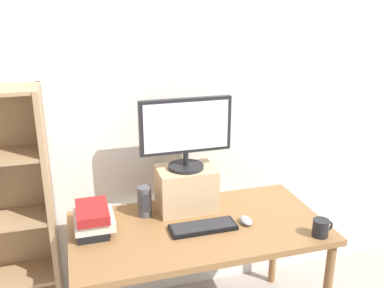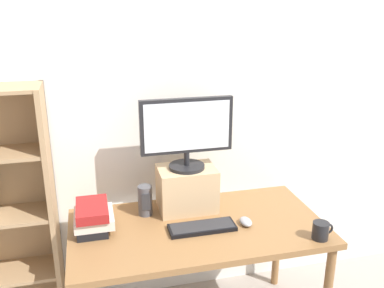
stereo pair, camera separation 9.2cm
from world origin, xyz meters
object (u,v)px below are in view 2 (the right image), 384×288
object	(u,v)px
riser_box	(187,188)
coffee_mug	(321,231)
desk	(198,237)
computer_mouse	(246,222)
computer_monitor	(187,131)
book_stack	(93,217)
keyboard	(202,227)
desk_speaker	(145,201)

from	to	relation	value
riser_box	coffee_mug	distance (m)	0.79
desk	computer_mouse	xyz separation A→B (m)	(0.26, -0.06, 0.09)
riser_box	desk	bearing A→B (deg)	-86.68
desk	computer_monitor	distance (m)	0.60
desk	book_stack	bearing A→B (deg)	171.10
desk	computer_mouse	size ratio (longest dim) A/B	13.61
desk	keyboard	bearing A→B (deg)	-76.74
computer_mouse	book_stack	bearing A→B (deg)	170.04
riser_box	keyboard	distance (m)	0.29
riser_box	desk_speaker	xyz separation A→B (m)	(-0.25, -0.02, -0.04)
coffee_mug	riser_box	bearing A→B (deg)	140.30
book_stack	coffee_mug	bearing A→B (deg)	-18.12
computer_monitor	desk_speaker	xyz separation A→B (m)	(-0.25, -0.01, -0.40)
desk	book_stack	xyz separation A→B (m)	(-0.57, 0.09, 0.15)
desk	computer_monitor	xyz separation A→B (m)	(-0.01, 0.21, 0.57)
keyboard	book_stack	world-z (taller)	book_stack
keyboard	computer_monitor	bearing A→B (deg)	95.26
book_stack	coffee_mug	xyz separation A→B (m)	(1.16, -0.38, -0.03)
computer_mouse	desk_speaker	xyz separation A→B (m)	(-0.53, 0.25, 0.07)
riser_box	computer_mouse	distance (m)	0.40
desk	computer_monitor	size ratio (longest dim) A/B	2.65
keyboard	coffee_mug	distance (m)	0.63
desk	computer_mouse	distance (m)	0.29
riser_box	computer_mouse	world-z (taller)	riser_box
desk	coffee_mug	xyz separation A→B (m)	(0.59, -0.29, 0.12)
desk	computer_monitor	bearing A→B (deg)	93.34
desk	coffee_mug	distance (m)	0.67
riser_box	desk_speaker	world-z (taller)	riser_box
riser_box	desk_speaker	distance (m)	0.26
computer_mouse	riser_box	bearing A→B (deg)	135.68
keyboard	coffee_mug	world-z (taller)	coffee_mug
riser_box	computer_monitor	world-z (taller)	computer_monitor
riser_box	coffee_mug	xyz separation A→B (m)	(0.61, -0.50, -0.08)
keyboard	desk_speaker	world-z (taller)	desk_speaker
keyboard	desk_speaker	bearing A→B (deg)	138.47
riser_box	book_stack	world-z (taller)	riser_box
keyboard	desk_speaker	distance (m)	0.38
coffee_mug	book_stack	bearing A→B (deg)	161.88
riser_box	computer_monitor	size ratio (longest dim) A/B	0.63
riser_box	computer_mouse	xyz separation A→B (m)	(0.28, -0.27, -0.11)
keyboard	computer_mouse	distance (m)	0.25
desk	keyboard	xyz separation A→B (m)	(0.01, -0.05, 0.09)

